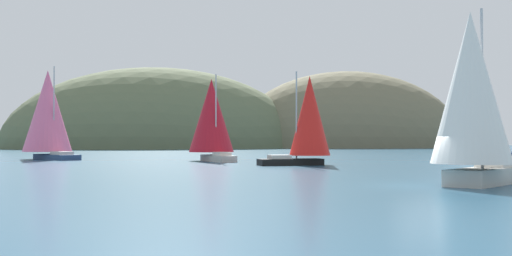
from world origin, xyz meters
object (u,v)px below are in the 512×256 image
(sailboat_white_mainsail, at_px, (472,96))
(sailboat_crimson_sail, at_px, (212,117))
(sailboat_red_spinnaker, at_px, (308,119))
(sailboat_pink_spinnaker, at_px, (48,112))

(sailboat_white_mainsail, bearing_deg, sailboat_crimson_sail, 96.88)
(sailboat_red_spinnaker, bearing_deg, sailboat_crimson_sail, 114.83)
(sailboat_white_mainsail, xyz_separation_m, sailboat_pink_spinnaker, (-22.22, 50.52, 1.02))
(sailboat_pink_spinnaker, bearing_deg, sailboat_red_spinnaker, -45.97)
(sailboat_red_spinnaker, height_order, sailboat_crimson_sail, sailboat_crimson_sail)
(sailboat_white_mainsail, distance_m, sailboat_pink_spinnaker, 55.20)
(sailboat_crimson_sail, xyz_separation_m, sailboat_white_mainsail, (4.75, -39.38, -0.25))
(sailboat_crimson_sail, height_order, sailboat_pink_spinnaker, sailboat_pink_spinnaker)
(sailboat_pink_spinnaker, bearing_deg, sailboat_crimson_sail, -32.53)
(sailboat_red_spinnaker, distance_m, sailboat_white_mainsail, 26.14)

